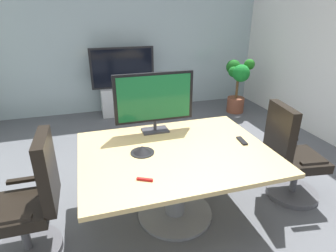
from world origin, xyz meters
TOP-DOWN VIEW (x-y plane):
  - ground_plane at (0.00, 0.00)m, footprint 7.77×7.77m
  - wall_back_glass_partition at (0.00, 3.39)m, footprint 5.64×0.10m
  - conference_table at (-0.07, -0.06)m, footprint 1.76×1.35m
  - office_chair_left at (-1.35, -0.17)m, footprint 0.60×0.57m
  - office_chair_right at (1.21, -0.14)m, footprint 0.63×0.61m
  - tv_monitor at (-0.15, 0.44)m, footprint 0.84×0.18m
  - wall_display_unit at (-0.12, 3.03)m, footprint 1.20×0.36m
  - potted_plant at (2.07, 2.49)m, footprint 0.50×0.63m
  - conference_phone at (-0.38, -0.01)m, footprint 0.22×0.22m
  - remote_control at (0.62, -0.07)m, footprint 0.07×0.17m
  - whiteboard_marker at (-0.45, -0.45)m, footprint 0.12×0.08m

SIDE VIEW (x-z plane):
  - ground_plane at x=0.00m, z-range 0.00..0.00m
  - wall_display_unit at x=-0.12m, z-range -0.21..1.10m
  - office_chair_left at x=-1.35m, z-range -0.09..1.00m
  - office_chair_right at x=1.21m, z-range -0.09..1.00m
  - conference_table at x=-0.07m, z-range 0.19..0.93m
  - potted_plant at x=2.07m, z-range 0.11..1.17m
  - remote_control at x=0.62m, z-range 0.74..0.76m
  - whiteboard_marker at x=-0.45m, z-range 0.74..0.76m
  - conference_phone at x=-0.38m, z-range 0.74..0.81m
  - tv_monitor at x=-0.15m, z-range 0.78..1.42m
  - wall_back_glass_partition at x=0.00m, z-range 0.00..2.61m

